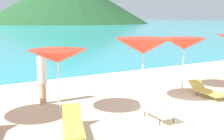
# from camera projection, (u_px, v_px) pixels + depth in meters

# --- Properties ---
(ground_plane) EXTENTS (50.00, 100.00, 0.30)m
(ground_plane) POSITION_uv_depth(u_px,v_px,m) (86.00, 69.00, 17.56)
(ground_plane) COLOR beige
(umbrella_2) EXTENTS (1.91, 1.91, 2.07)m
(umbrella_2) POSITION_uv_depth(u_px,v_px,m) (58.00, 56.00, 8.55)
(umbrella_2) COLOR silver
(umbrella_2) RESTS_ON ground_plane
(umbrella_3) EXTENTS (2.05, 2.05, 2.33)m
(umbrella_3) POSITION_uv_depth(u_px,v_px,m) (143.00, 46.00, 9.75)
(umbrella_3) COLOR silver
(umbrella_3) RESTS_ON ground_plane
(umbrella_4) EXTENTS (1.81, 1.81, 2.20)m
(umbrella_4) POSITION_uv_depth(u_px,v_px,m) (184.00, 44.00, 11.72)
(umbrella_4) COLOR silver
(umbrella_4) RESTS_ON ground_plane
(lounge_chair_1) EXTENTS (0.74, 1.64, 0.53)m
(lounge_chair_1) POSITION_uv_depth(u_px,v_px,m) (207.00, 90.00, 10.88)
(lounge_chair_1) COLOR #D8BF4C
(lounge_chair_1) RESTS_ON ground_plane
(lounge_chair_3) EXTENTS (0.97, 1.61, 0.65)m
(lounge_chair_3) POSITION_uv_depth(u_px,v_px,m) (73.00, 124.00, 7.35)
(lounge_chair_3) COLOR #D8BF4C
(lounge_chair_3) RESTS_ON ground_plane
(lounge_chair_5) EXTENTS (0.64, 1.43, 0.62)m
(lounge_chair_5) POSITION_uv_depth(u_px,v_px,m) (156.00, 109.00, 8.58)
(lounge_chair_5) COLOR white
(lounge_chair_5) RESTS_ON ground_plane
(beachgoer_1) EXTENTS (0.32, 0.32, 1.93)m
(beachgoer_1) POSITION_uv_depth(u_px,v_px,m) (42.00, 75.00, 9.85)
(beachgoer_1) COLOR #DBAA84
(beachgoer_1) RESTS_ON ground_plane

